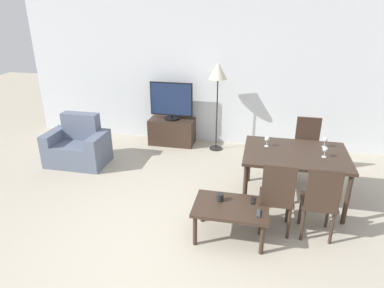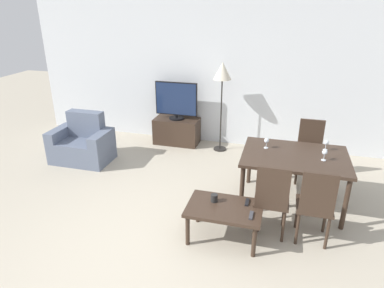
% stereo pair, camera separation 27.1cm
% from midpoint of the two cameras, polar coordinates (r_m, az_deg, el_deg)
% --- Properties ---
extents(ground_plane, '(18.00, 18.00, 0.00)m').
position_cam_midpoint_polar(ground_plane, '(3.98, -6.98, -18.53)').
color(ground_plane, '#B2A893').
extents(wall_back, '(7.47, 0.06, 2.70)m').
position_cam_midpoint_polar(wall_back, '(6.55, 2.52, 11.57)').
color(wall_back, silver).
rests_on(wall_back, ground_plane).
extents(armchair, '(1.00, 0.64, 0.84)m').
position_cam_midpoint_polar(armchair, '(6.24, -19.64, -0.46)').
color(armchair, slate).
rests_on(armchair, ground_plane).
extents(tv_stand, '(0.86, 0.45, 0.50)m').
position_cam_midpoint_polar(tv_stand, '(6.74, -4.49, 2.12)').
color(tv_stand, '#38281E').
rests_on(tv_stand, ground_plane).
extents(tv, '(0.82, 0.29, 0.72)m').
position_cam_midpoint_polar(tv, '(6.54, -4.66, 7.15)').
color(tv, black).
rests_on(tv, tv_stand).
extents(coffee_table, '(0.86, 0.58, 0.43)m').
position_cam_midpoint_polar(coffee_table, '(4.06, 4.56, -10.88)').
color(coffee_table, '#38281E').
rests_on(coffee_table, ground_plane).
extents(dining_table, '(1.37, 1.00, 0.74)m').
position_cam_midpoint_polar(dining_table, '(4.79, 15.30, -2.23)').
color(dining_table, '#38281E').
rests_on(dining_table, ground_plane).
extents(dining_chair_near, '(0.40, 0.40, 0.95)m').
position_cam_midpoint_polar(dining_chair_near, '(4.12, 12.16, -8.33)').
color(dining_chair_near, '#38281E').
rests_on(dining_chair_near, ground_plane).
extents(dining_chair_far, '(0.40, 0.40, 0.95)m').
position_cam_midpoint_polar(dining_chair_far, '(5.61, 17.31, -0.23)').
color(dining_chair_far, '#38281E').
rests_on(dining_chair_far, ground_plane).
extents(dining_chair_near_right, '(0.40, 0.40, 0.95)m').
position_cam_midpoint_polar(dining_chair_near_right, '(4.16, 18.84, -8.79)').
color(dining_chair_near_right, '#38281E').
rests_on(dining_chair_near_right, ground_plane).
extents(floor_lamp, '(0.32, 0.32, 1.64)m').
position_cam_midpoint_polar(floor_lamp, '(6.13, 3.06, 11.38)').
color(floor_lamp, black).
rests_on(floor_lamp, ground_plane).
extents(remote_primary, '(0.04, 0.15, 0.02)m').
position_cam_midpoint_polar(remote_primary, '(4.13, 8.21, -9.30)').
color(remote_primary, black).
rests_on(remote_primary, coffee_table).
extents(remote_secondary, '(0.04, 0.15, 0.02)m').
position_cam_midpoint_polar(remote_secondary, '(3.91, 9.04, -11.36)').
color(remote_secondary, '#38383D').
rests_on(remote_secondary, coffee_table).
extents(cup_white_near, '(0.08, 0.08, 0.09)m').
position_cam_midpoint_polar(cup_white_near, '(4.09, 2.79, -8.88)').
color(cup_white_near, black).
rests_on(cup_white_near, coffee_table).
extents(wine_glass_left, '(0.07, 0.07, 0.15)m').
position_cam_midpoint_polar(wine_glass_left, '(4.69, 19.78, -0.96)').
color(wine_glass_left, silver).
rests_on(wine_glass_left, dining_table).
extents(wine_glass_center, '(0.07, 0.07, 0.15)m').
position_cam_midpoint_polar(wine_glass_center, '(4.83, 10.84, 0.71)').
color(wine_glass_center, silver).
rests_on(wine_glass_center, dining_table).
extents(wine_glass_right, '(0.07, 0.07, 0.15)m').
position_cam_midpoint_polar(wine_glass_right, '(5.02, 19.86, 0.57)').
color(wine_glass_right, silver).
rests_on(wine_glass_right, dining_table).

